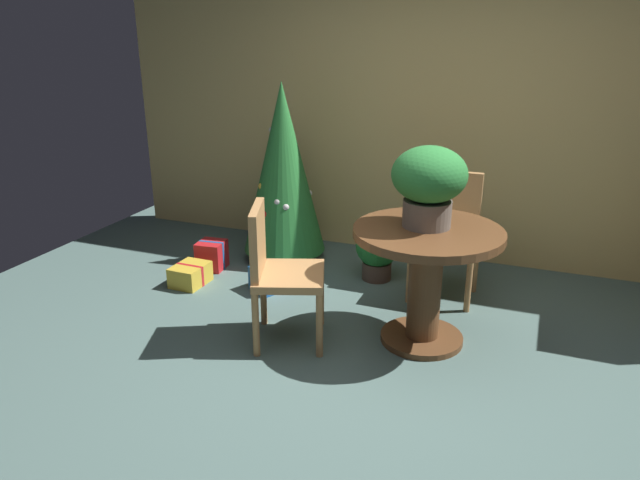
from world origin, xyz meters
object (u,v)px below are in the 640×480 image
at_px(flower_vase, 429,181).
at_px(gift_box_red, 212,255).
at_px(round_dining_table, 426,266).
at_px(wooden_chair_far, 448,228).
at_px(holiday_tree, 283,169).
at_px(potted_plant, 377,249).
at_px(gift_box_blue, 268,278).
at_px(wooden_chair_left_near, 277,267).
at_px(gift_box_gold, 190,275).

xyz_separation_m(flower_vase, gift_box_red, (-1.90, 0.52, -0.94)).
xyz_separation_m(round_dining_table, wooden_chair_far, (0.00, 0.79, -0.00)).
relative_size(holiday_tree, potted_plant, 3.29).
distance_m(gift_box_blue, gift_box_red, 0.67).
xyz_separation_m(round_dining_table, flower_vase, (-0.02, 0.05, 0.54)).
bearing_deg(wooden_chair_left_near, flower_vase, 23.14).
bearing_deg(wooden_chair_left_near, round_dining_table, 20.00).
relative_size(flower_vase, gift_box_gold, 1.65).
height_order(round_dining_table, gift_box_gold, round_dining_table).
xyz_separation_m(round_dining_table, wooden_chair_left_near, (-0.88, -0.32, -0.01)).
bearing_deg(potted_plant, gift_box_blue, -144.91).
height_order(wooden_chair_far, potted_plant, wooden_chair_far).
distance_m(wooden_chair_far, gift_box_blue, 1.42).
bearing_deg(gift_box_red, gift_box_blue, -18.82).
relative_size(round_dining_table, gift_box_gold, 3.06).
distance_m(wooden_chair_far, gift_box_gold, 2.04).
bearing_deg(wooden_chair_left_near, gift_box_red, 139.30).
relative_size(flower_vase, wooden_chair_left_near, 0.55).
distance_m(flower_vase, wooden_chair_far, 0.92).
relative_size(flower_vase, potted_plant, 1.08).
relative_size(wooden_chair_far, gift_box_red, 3.82).
xyz_separation_m(gift_box_blue, gift_box_gold, (-0.62, -0.13, -0.01)).
bearing_deg(gift_box_red, wooden_chair_left_near, -40.70).
bearing_deg(wooden_chair_left_near, gift_box_blue, 120.75).
bearing_deg(wooden_chair_far, flower_vase, -91.86).
bearing_deg(flower_vase, gift_box_red, 164.52).
xyz_separation_m(round_dining_table, holiday_tree, (-1.44, 0.99, 0.29)).
height_order(flower_vase, wooden_chair_left_near, flower_vase).
relative_size(flower_vase, gift_box_red, 2.05).
distance_m(flower_vase, wooden_chair_left_near, 1.08).
relative_size(wooden_chair_far, potted_plant, 2.01).
bearing_deg(flower_vase, potted_plant, 122.98).
xyz_separation_m(flower_vase, potted_plant, (-0.53, 0.82, -0.81)).
bearing_deg(wooden_chair_left_near, holiday_tree, 112.78).
height_order(flower_vase, gift_box_gold, flower_vase).
xyz_separation_m(wooden_chair_far, gift_box_blue, (-1.28, -0.44, -0.43)).
height_order(flower_vase, wooden_chair_far, flower_vase).
bearing_deg(flower_vase, gift_box_blue, 166.25).
bearing_deg(round_dining_table, gift_box_gold, 173.43).
distance_m(flower_vase, gift_box_blue, 1.62).
distance_m(wooden_chair_left_near, wooden_chair_far, 1.42).
xyz_separation_m(wooden_chair_far, potted_plant, (-0.56, 0.07, -0.27)).
xyz_separation_m(gift_box_blue, potted_plant, (0.73, 0.51, 0.16)).
height_order(round_dining_table, wooden_chair_left_near, wooden_chair_left_near).
xyz_separation_m(wooden_chair_left_near, gift_box_blue, (-0.40, 0.68, -0.42)).
distance_m(holiday_tree, gift_box_gold, 1.17).
bearing_deg(round_dining_table, flower_vase, 118.00).
bearing_deg(flower_vase, gift_box_gold, 174.71).
xyz_separation_m(holiday_tree, gift_box_red, (-0.48, -0.42, -0.70)).
bearing_deg(round_dining_table, gift_box_blue, 164.59).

